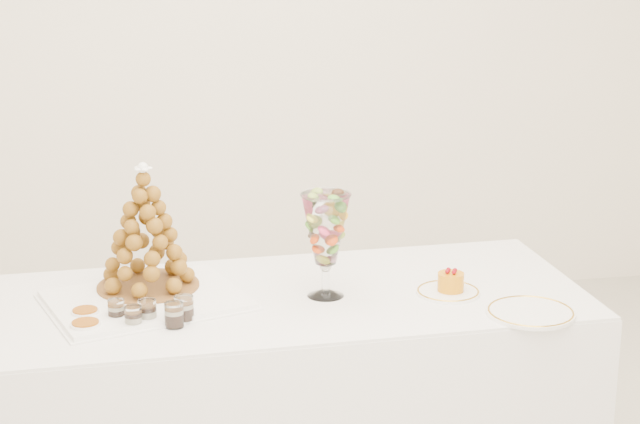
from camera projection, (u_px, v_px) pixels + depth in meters
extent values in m
cube|color=white|center=(234.00, 17.00, 4.88)|extent=(4.50, 0.04, 2.80)
cube|color=white|center=(271.00, 408.00, 3.37)|extent=(1.96, 0.82, 0.73)
cube|color=white|center=(270.00, 298.00, 3.27)|extent=(1.95, 0.82, 0.01)
cube|color=white|center=(146.00, 300.00, 3.21)|extent=(0.65, 0.56, 0.02)
cylinder|color=white|center=(326.00, 293.00, 3.27)|extent=(0.11, 0.11, 0.02)
cylinder|color=white|center=(326.00, 278.00, 3.26)|extent=(0.02, 0.02, 0.08)
sphere|color=white|center=(326.00, 266.00, 3.25)|extent=(0.04, 0.04, 0.04)
cylinder|color=white|center=(448.00, 292.00, 3.29)|extent=(0.20, 0.20, 0.01)
cylinder|color=white|center=(531.00, 313.00, 3.12)|extent=(0.26, 0.26, 0.01)
cylinder|color=white|center=(116.00, 310.00, 3.07)|extent=(0.06, 0.06, 0.07)
cylinder|color=white|center=(147.00, 312.00, 3.05)|extent=(0.06, 0.06, 0.07)
cylinder|color=white|center=(184.00, 309.00, 3.07)|extent=(0.07, 0.07, 0.08)
cylinder|color=white|center=(133.00, 317.00, 3.01)|extent=(0.06, 0.06, 0.07)
cylinder|color=white|center=(174.00, 315.00, 3.02)|extent=(0.06, 0.06, 0.07)
cylinder|color=white|center=(85.00, 315.00, 3.09)|extent=(0.08, 0.08, 0.03)
cylinder|color=white|center=(86.00, 327.00, 3.00)|extent=(0.09, 0.09, 0.03)
cylinder|color=brown|center=(148.00, 286.00, 3.30)|extent=(0.32, 0.32, 0.01)
cone|color=brown|center=(145.00, 226.00, 3.25)|extent=(0.31, 0.31, 0.38)
sphere|color=white|center=(143.00, 169.00, 3.20)|extent=(0.04, 0.04, 0.04)
cylinder|color=orange|center=(451.00, 282.00, 3.29)|extent=(0.08, 0.08, 0.06)
sphere|color=maroon|center=(455.00, 270.00, 3.28)|extent=(0.01, 0.01, 0.01)
sphere|color=maroon|center=(448.00, 270.00, 3.29)|extent=(0.01, 0.01, 0.01)
sphere|color=maroon|center=(447.00, 272.00, 3.27)|extent=(0.01, 0.01, 0.01)
sphere|color=maroon|center=(454.00, 272.00, 3.26)|extent=(0.01, 0.01, 0.01)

